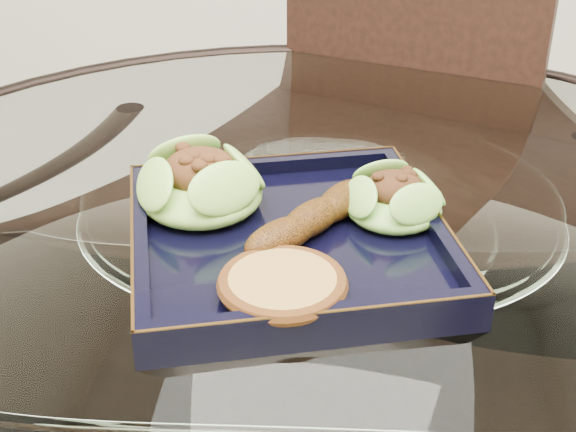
# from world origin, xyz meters

# --- Properties ---
(dining_table) EXTENTS (1.13, 1.13, 0.77)m
(dining_table) POSITION_xyz_m (-0.00, -0.00, 0.60)
(dining_table) COLOR white
(dining_table) RESTS_ON ground
(dining_chair) EXTENTS (0.49, 0.49, 0.92)m
(dining_chair) POSITION_xyz_m (0.04, 0.39, 0.51)
(dining_chair) COLOR black
(dining_chair) RESTS_ON ground
(navy_plate) EXTENTS (0.34, 0.34, 0.02)m
(navy_plate) POSITION_xyz_m (-0.02, -0.04, 0.77)
(navy_plate) COLOR black
(navy_plate) RESTS_ON dining_table
(lettuce_wrap_left) EXTENTS (0.14, 0.14, 0.04)m
(lettuce_wrap_left) POSITION_xyz_m (-0.11, -0.00, 0.80)
(lettuce_wrap_left) COLOR #62AE32
(lettuce_wrap_left) RESTS_ON navy_plate
(lettuce_wrap_right) EXTENTS (0.10, 0.10, 0.03)m
(lettuce_wrap_right) POSITION_xyz_m (0.07, 0.01, 0.80)
(lettuce_wrap_right) COLOR #50942B
(lettuce_wrap_right) RESTS_ON navy_plate
(roasted_plantain) EXTENTS (0.11, 0.15, 0.03)m
(roasted_plantain) POSITION_xyz_m (-0.00, -0.03, 0.80)
(roasted_plantain) COLOR #582F09
(roasted_plantain) RESTS_ON navy_plate
(crumb_patty) EXTENTS (0.11, 0.11, 0.02)m
(crumb_patty) POSITION_xyz_m (-0.01, -0.13, 0.79)
(crumb_patty) COLOR #AC8039
(crumb_patty) RESTS_ON navy_plate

